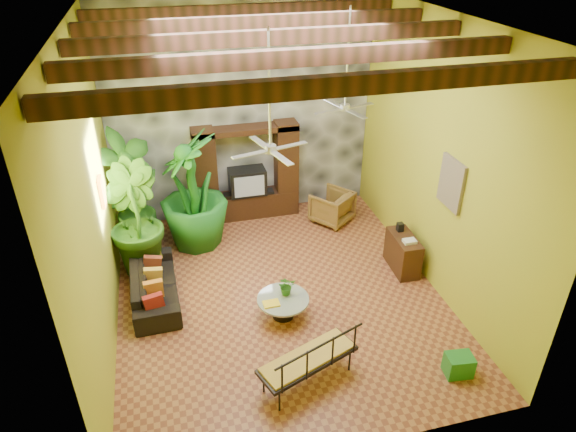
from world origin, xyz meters
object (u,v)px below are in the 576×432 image
object	(u,v)px
tall_plant_b	(133,220)
entertainment_center	(247,179)
side_console	(403,253)
ceiling_fan_front	(270,136)
tall_plant_a	(131,191)
iron_bench	(309,359)
tall_plant_c	(193,191)
green_bin	(459,365)
ceiling_fan_back	(345,97)
sofa	(154,284)
wicker_armchair	(332,207)
coffee_table	(283,305)

from	to	relation	value
tall_plant_b	entertainment_center	bearing A→B (deg)	32.24
side_console	tall_plant_b	bearing A→B (deg)	167.87
ceiling_fan_front	tall_plant_a	distance (m)	4.26
iron_bench	side_console	bearing A→B (deg)	21.14
tall_plant_a	tall_plant_c	world-z (taller)	tall_plant_a
entertainment_center	green_bin	world-z (taller)	entertainment_center
ceiling_fan_back	tall_plant_a	bearing A→B (deg)	163.14
sofa	green_bin	bearing A→B (deg)	-125.83
ceiling_fan_front	ceiling_fan_back	size ratio (longest dim) A/B	1.00
tall_plant_b	side_console	xyz separation A→B (m)	(5.22, -1.34, -0.78)
ceiling_fan_front	sofa	xyz separation A→B (m)	(-2.10, 0.88, -3.09)
tall_plant_b	iron_bench	bearing A→B (deg)	-56.69
tall_plant_b	wicker_armchair	bearing A→B (deg)	10.79
tall_plant_a	wicker_armchair	bearing A→B (deg)	-1.35
coffee_table	iron_bench	bearing A→B (deg)	-89.97
tall_plant_a	green_bin	bearing A→B (deg)	-46.50
side_console	green_bin	distance (m)	2.87
ceiling_fan_back	wicker_armchair	world-z (taller)	ceiling_fan_back
entertainment_center	side_console	world-z (taller)	entertainment_center
ceiling_fan_back	coffee_table	bearing A→B (deg)	-132.33
entertainment_center	sofa	size ratio (longest dim) A/B	1.14
tall_plant_b	coffee_table	world-z (taller)	tall_plant_b
wicker_armchair	tall_plant_a	bearing A→B (deg)	-38.90
tall_plant_b	iron_bench	xyz separation A→B (m)	(2.49, -3.80, -0.63)
tall_plant_c	sofa	bearing A→B (deg)	-119.37
tall_plant_b	tall_plant_a	bearing A→B (deg)	90.81
sofa	tall_plant_b	xyz separation A→B (m)	(-0.27, 1.04, 0.86)
sofa	tall_plant_b	size ratio (longest dim) A/B	0.91
ceiling_fan_front	tall_plant_a	xyz separation A→B (m)	(-2.38, 2.87, -2.07)
ceiling_fan_front	tall_plant_b	size ratio (longest dim) A/B	0.80
entertainment_center	ceiling_fan_back	size ratio (longest dim) A/B	1.29
wicker_armchair	tall_plant_c	world-z (taller)	tall_plant_c
ceiling_fan_front	sofa	bearing A→B (deg)	157.23
entertainment_center	tall_plant_b	size ratio (longest dim) A/B	1.03
green_bin	sofa	bearing A→B (deg)	145.59
wicker_armchair	green_bin	world-z (taller)	wicker_armchair
tall_plant_b	side_console	bearing A→B (deg)	-14.39
ceiling_fan_back	sofa	world-z (taller)	ceiling_fan_back
side_console	sofa	bearing A→B (deg)	178.76
entertainment_center	tall_plant_c	distance (m)	1.65
sofa	side_console	size ratio (longest dim) A/B	2.22
sofa	wicker_armchair	distance (m)	4.57
ceiling_fan_front	coffee_table	xyz separation A→B (m)	(0.13, -0.24, -3.15)
coffee_table	iron_bench	size ratio (longest dim) A/B	0.56
coffee_table	green_bin	world-z (taller)	coffee_table
sofa	ceiling_fan_back	bearing A→B (deg)	-80.98
tall_plant_a	tall_plant_b	xyz separation A→B (m)	(0.01, -0.95, -0.17)
entertainment_center	tall_plant_a	xyz separation A→B (m)	(-2.58, -0.67, 0.37)
tall_plant_a	tall_plant_b	world-z (taller)	tall_plant_a
ceiling_fan_front	tall_plant_c	distance (m)	3.54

